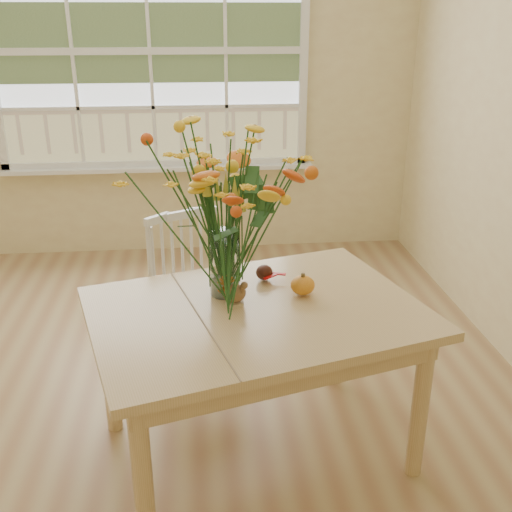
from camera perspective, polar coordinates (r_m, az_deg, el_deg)
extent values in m
cube|color=#9D734C|center=(3.03, -10.93, -15.06)|extent=(4.00, 4.50, 0.01)
cube|color=beige|center=(4.69, -9.90, 16.27)|extent=(4.00, 0.02, 2.70)
cube|color=silver|center=(4.66, -10.08, 18.69)|extent=(2.20, 0.00, 1.60)
cube|color=white|center=(4.73, -9.43, 8.21)|extent=(2.42, 0.12, 0.03)
cube|color=tan|center=(2.43, 0.05, -5.42)|extent=(1.51, 1.25, 0.04)
cube|color=tan|center=(2.46, 0.05, -6.87)|extent=(1.36, 1.11, 0.10)
cylinder|color=tan|center=(2.21, -10.73, -20.23)|extent=(0.07, 0.07, 0.66)
cylinder|color=tan|center=(2.81, -13.80, -10.22)|extent=(0.07, 0.07, 0.66)
cylinder|color=tan|center=(2.58, 15.37, -13.66)|extent=(0.07, 0.07, 0.66)
cylinder|color=tan|center=(3.11, 7.25, -6.35)|extent=(0.07, 0.07, 0.66)
cube|color=white|center=(3.10, -5.60, -4.81)|extent=(0.52, 0.52, 0.05)
cube|color=white|center=(3.13, -7.01, -0.03)|extent=(0.37, 0.21, 0.45)
cylinder|color=white|center=(3.03, -6.83, -10.14)|extent=(0.03, 0.03, 0.39)
cylinder|color=white|center=(3.26, -9.04, -7.78)|extent=(0.03, 0.03, 0.39)
cylinder|color=white|center=(3.15, -1.74, -8.63)|extent=(0.03, 0.03, 0.39)
cylinder|color=white|center=(3.37, -4.23, -6.47)|extent=(0.03, 0.03, 0.39)
cylinder|color=white|center=(2.49, -3.03, -0.68)|extent=(0.12, 0.12, 0.28)
ellipsoid|color=orange|center=(2.53, 4.47, -2.87)|extent=(0.10, 0.10, 0.08)
cylinder|color=#CCB78C|center=(2.45, -2.04, -4.48)|extent=(0.08, 0.08, 0.01)
ellipsoid|color=brown|center=(2.43, -2.06, -3.59)|extent=(0.11, 0.09, 0.08)
ellipsoid|color=#38160F|center=(2.66, 0.80, -1.64)|extent=(0.07, 0.07, 0.07)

